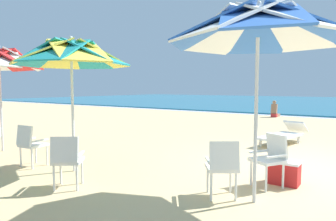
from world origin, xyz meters
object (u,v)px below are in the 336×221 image
at_px(beachgoer_seated, 275,112).
at_px(beach_umbrella_0, 258,28).
at_px(sun_lounger_1, 283,134).
at_px(plastic_chair_3, 67,158).
at_px(plastic_chair_2, 31,143).
at_px(cooler_box, 284,172).
at_px(plastic_chair_0, 270,157).
at_px(plastic_chair_1, 222,165).
at_px(beach_umbrella_1, 71,55).

bearing_deg(beachgoer_seated, beach_umbrella_0, -76.00).
bearing_deg(sun_lounger_1, plastic_chair_3, -107.67).
relative_size(plastic_chair_2, beachgoer_seated, 0.94).
bearing_deg(cooler_box, beachgoer_seated, 105.90).
distance_m(plastic_chair_3, beachgoer_seated, 13.87).
xyz_separation_m(beach_umbrella_0, sun_lounger_1, (-0.77, 4.75, -2.15)).
height_order(beach_umbrella_0, sun_lounger_1, beach_umbrella_0).
distance_m(plastic_chair_0, plastic_chair_1, 1.02).
bearing_deg(beach_umbrella_0, beach_umbrella_1, -172.39).
relative_size(beach_umbrella_0, plastic_chair_1, 3.22).
xyz_separation_m(beach_umbrella_0, plastic_chair_3, (-2.65, -1.16, -1.93)).
distance_m(plastic_chair_2, plastic_chair_3, 1.78).
bearing_deg(beach_umbrella_1, plastic_chair_3, -43.07).
bearing_deg(sun_lounger_1, plastic_chair_0, -79.20).
distance_m(plastic_chair_2, sun_lounger_1, 6.60).
relative_size(beach_umbrella_1, beachgoer_seated, 2.80).
xyz_separation_m(sun_lounger_1, beachgoer_seated, (-2.40, 7.94, 0.01)).
xyz_separation_m(plastic_chair_0, plastic_chair_3, (-2.63, -1.98, 0.00)).
bearing_deg(plastic_chair_0, plastic_chair_3, -143.10).
distance_m(plastic_chair_3, sun_lounger_1, 6.21).
distance_m(beach_umbrella_1, sun_lounger_1, 6.16).
height_order(plastic_chair_0, cooler_box, plastic_chair_0).
height_order(beach_umbrella_0, plastic_chair_2, beach_umbrella_0).
distance_m(plastic_chair_1, beachgoer_seated, 13.10).
relative_size(plastic_chair_0, plastic_chair_3, 1.00).
bearing_deg(plastic_chair_1, plastic_chair_0, 65.59).
height_order(plastic_chair_2, sun_lounger_1, plastic_chair_2).
xyz_separation_m(beach_umbrella_1, sun_lounger_1, (2.64, 5.20, -1.96)).
bearing_deg(cooler_box, plastic_chair_2, -157.82).
xyz_separation_m(plastic_chair_0, plastic_chair_2, (-4.37, -1.58, 0.00)).
bearing_deg(beach_umbrella_1, plastic_chair_2, -162.45).
relative_size(beach_umbrella_0, cooler_box, 5.58).
bearing_deg(sun_lounger_1, plastic_chair_2, -123.26).
bearing_deg(plastic_chair_3, plastic_chair_1, 25.31).
height_order(beach_umbrella_0, plastic_chair_0, beach_umbrella_0).
bearing_deg(plastic_chair_0, sun_lounger_1, 100.80).
bearing_deg(beachgoer_seated, plastic_chair_3, -87.87).
distance_m(beach_umbrella_0, plastic_chair_0, 2.10).
bearing_deg(beach_umbrella_0, plastic_chair_0, 91.16).
height_order(plastic_chair_3, beachgoer_seated, beachgoer_seated).
xyz_separation_m(plastic_chair_0, sun_lounger_1, (-0.75, 3.93, -0.22)).
xyz_separation_m(beach_umbrella_0, plastic_chair_2, (-4.38, -0.76, -1.93)).
bearing_deg(plastic_chair_2, plastic_chair_3, -12.97).
height_order(plastic_chair_3, cooler_box, plastic_chair_3).
bearing_deg(plastic_chair_3, beach_umbrella_1, 136.93).
height_order(beach_umbrella_1, cooler_box, beach_umbrella_1).
distance_m(beach_umbrella_0, cooler_box, 2.48).
distance_m(cooler_box, beachgoer_seated, 12.07).
height_order(sun_lounger_1, cooler_box, sun_lounger_1).
bearing_deg(beachgoer_seated, plastic_chair_1, -77.99).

